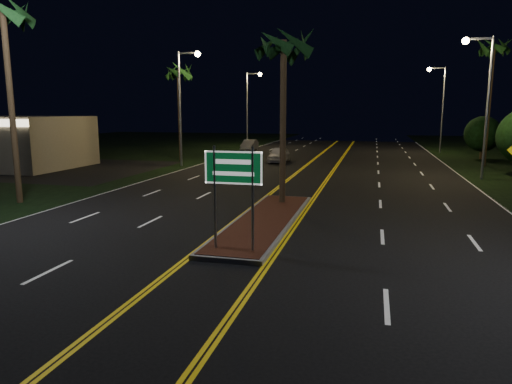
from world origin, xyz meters
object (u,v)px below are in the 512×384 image
(median_island, at_px, (265,221))
(palm_left_far, at_px, (178,73))
(streetlight_right_mid, at_px, (482,91))
(streetlight_right_far, at_px, (440,99))
(palm_left_near, at_px, (3,15))
(car_near, at_px, (279,153))
(palm_median, at_px, (284,45))
(highway_sign, at_px, (233,177))
(streetlight_left_far, at_px, (250,101))
(streetlight_left_mid, at_px, (184,95))
(car_far, at_px, (250,144))
(palm_right_far, at_px, (494,49))
(shrub_far, at_px, (483,134))

(median_island, distance_m, palm_left_far, 25.76)
(streetlight_right_mid, xyz_separation_m, palm_left_far, (-23.41, 6.00, 2.09))
(streetlight_right_far, height_order, palm_left_near, palm_left_near)
(palm_left_far, relative_size, car_near, 1.87)
(streetlight_right_mid, height_order, streetlight_right_far, same)
(streetlight_right_far, relative_size, palm_median, 1.08)
(highway_sign, height_order, streetlight_left_far, streetlight_left_far)
(palm_median, bearing_deg, streetlight_left_mid, 128.17)
(streetlight_left_mid, distance_m, car_far, 16.40)
(palm_median, xyz_separation_m, car_near, (-3.90, 18.28, -6.49))
(streetlight_left_far, height_order, streetlight_right_mid, same)
(highway_sign, distance_m, palm_right_far, 30.81)
(highway_sign, distance_m, car_near, 26.33)
(streetlight_left_mid, xyz_separation_m, palm_left_far, (-2.19, 4.00, 2.09))
(streetlight_right_mid, bearing_deg, streetlight_left_far, 133.97)
(palm_left_near, distance_m, shrub_far, 38.93)
(shrub_far, bearing_deg, median_island, -115.45)
(streetlight_right_mid, relative_size, streetlight_right_far, 1.00)
(streetlight_right_far, bearing_deg, car_far, -173.21)
(streetlight_right_far, height_order, car_near, streetlight_right_far)
(car_far, bearing_deg, palm_left_far, -107.60)
(highway_sign, xyz_separation_m, palm_left_near, (-12.50, 5.20, 6.28))
(streetlight_right_mid, bearing_deg, streetlight_left_mid, 174.62)
(highway_sign, distance_m, car_far, 38.05)
(streetlight_left_far, xyz_separation_m, streetlight_right_far, (21.23, -2.00, 0.00))
(palm_left_far, height_order, car_near, palm_left_far)
(highway_sign, xyz_separation_m, car_near, (-3.90, 25.99, -1.62))
(streetlight_left_far, bearing_deg, palm_right_far, -30.88)
(streetlight_left_mid, height_order, palm_right_far, palm_right_far)
(streetlight_left_far, xyz_separation_m, palm_left_far, (-2.19, -16.00, 2.09))
(streetlight_right_mid, relative_size, palm_right_far, 0.87)
(shrub_far, bearing_deg, streetlight_left_mid, -153.82)
(palm_left_far, bearing_deg, car_far, 74.13)
(streetlight_right_far, relative_size, car_far, 2.07)
(median_island, relative_size, streetlight_left_mid, 1.14)
(streetlight_right_far, bearing_deg, streetlight_right_mid, -90.00)
(palm_median, height_order, palm_right_far, palm_right_far)
(car_far, bearing_deg, streetlight_right_mid, -42.92)
(median_island, bearing_deg, car_far, 106.24)
(car_far, bearing_deg, streetlight_left_mid, -95.80)
(palm_left_near, relative_size, car_far, 2.26)
(palm_median, xyz_separation_m, palm_left_far, (-12.80, 17.50, 0.47))
(palm_left_near, height_order, palm_left_far, palm_left_near)
(streetlight_left_far, relative_size, shrub_far, 2.27)
(streetlight_left_far, height_order, palm_left_far, streetlight_left_far)
(median_island, bearing_deg, palm_left_far, 121.36)
(streetlight_left_mid, bearing_deg, streetlight_left_far, 90.00)
(highway_sign, bearing_deg, palm_left_far, 116.92)
(highway_sign, xyz_separation_m, streetlight_left_mid, (-10.61, 21.20, 3.25))
(median_island, height_order, palm_median, palm_median)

